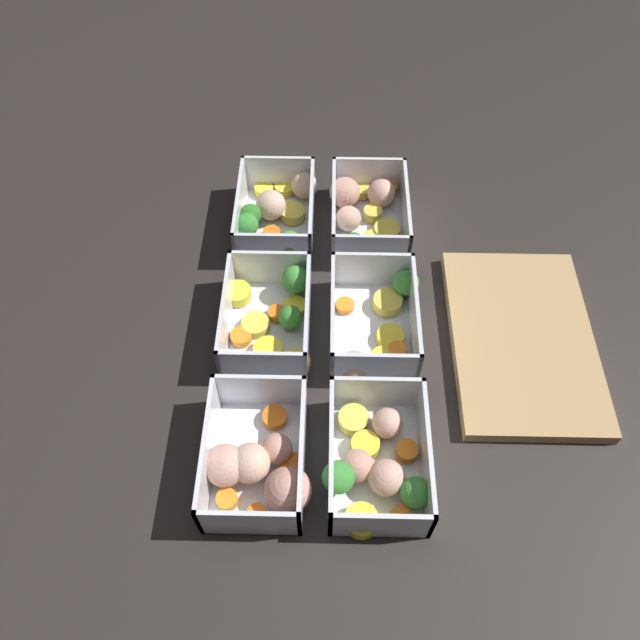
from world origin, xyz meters
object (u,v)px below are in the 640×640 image
(container_near_left, at_px, (276,212))
(container_far_left, at_px, (365,211))
(container_near_center, at_px, (273,316))
(container_far_center, at_px, (376,323))
(container_near_right, at_px, (259,465))
(container_far_right, at_px, (376,463))

(container_near_left, height_order, container_far_left, same)
(container_near_center, distance_m, container_far_center, 0.14)
(container_near_right, bearing_deg, container_near_left, -179.36)
(container_near_center, distance_m, container_near_right, 0.21)
(container_far_left, bearing_deg, container_near_right, -17.65)
(container_near_center, height_order, container_near_right, same)
(container_near_center, relative_size, container_far_right, 0.94)
(container_near_center, bearing_deg, container_far_right, 32.66)
(container_far_center, xyz_separation_m, container_far_right, (0.19, -0.01, 0.00))
(container_near_left, distance_m, container_far_center, 0.24)
(container_near_right, bearing_deg, container_far_left, 162.35)
(container_far_right, bearing_deg, container_near_center, -147.34)
(container_near_center, relative_size, container_far_left, 0.95)
(container_near_left, height_order, container_near_right, same)
(container_far_center, bearing_deg, container_near_left, -144.32)
(container_far_left, xyz_separation_m, container_far_center, (0.20, 0.01, -0.00))
(container_near_left, distance_m, container_far_right, 0.41)
(container_far_left, bearing_deg, container_far_center, 2.86)
(container_near_right, relative_size, container_far_center, 0.92)
(container_near_left, xyz_separation_m, container_far_left, (-0.01, 0.13, -0.00))
(container_near_center, height_order, container_far_center, same)
(container_near_right, relative_size, container_far_right, 0.94)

